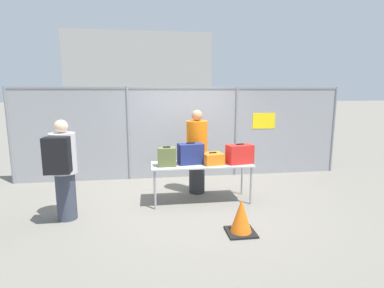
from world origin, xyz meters
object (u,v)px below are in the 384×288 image
at_px(suitcase_navy, 191,154).
at_px(suitcase_orange, 213,159).
at_px(traffic_cone, 241,218).
at_px(inspection_table, 202,167).
at_px(suitcase_red, 240,154).
at_px(security_worker_near, 197,151).
at_px(traveler_hooded, 63,167).
at_px(utility_trailer, 192,149).
at_px(suitcase_olive, 167,157).

xyz_separation_m(suitcase_navy, suitcase_orange, (0.42, -0.08, -0.09)).
bearing_deg(traffic_cone, suitcase_orange, 96.35).
xyz_separation_m(inspection_table, traffic_cone, (0.36, -1.42, -0.45)).
relative_size(inspection_table, suitcase_red, 3.63).
bearing_deg(security_worker_near, traveler_hooded, 33.96).
bearing_deg(suitcase_red, traveler_hooded, -171.31).
bearing_deg(suitcase_red, inspection_table, 174.67).
height_order(suitcase_orange, utility_trailer, suitcase_orange).
height_order(inspection_table, suitcase_red, suitcase_red).
bearing_deg(suitcase_olive, inspection_table, 7.15).
bearing_deg(security_worker_near, suitcase_navy, 77.42).
distance_m(suitcase_olive, suitcase_navy, 0.48).
distance_m(security_worker_near, utility_trailer, 2.94).
xyz_separation_m(suitcase_red, traveler_hooded, (-3.14, -0.48, -0.01)).
bearing_deg(suitcase_red, suitcase_olive, -179.33).
distance_m(suitcase_orange, utility_trailer, 3.50).
relative_size(suitcase_navy, suitcase_red, 0.95).
bearing_deg(traveler_hooded, traffic_cone, -5.68).
bearing_deg(suitcase_olive, security_worker_near, 42.98).
relative_size(inspection_table, suitcase_olive, 5.19).
distance_m(traveler_hooded, security_worker_near, 2.64).
relative_size(inspection_table, traveler_hooded, 1.15).
bearing_deg(suitcase_olive, utility_trailer, 74.13).
height_order(suitcase_navy, utility_trailer, suitcase_navy).
relative_size(suitcase_olive, security_worker_near, 0.21).
xyz_separation_m(suitcase_navy, suitcase_red, (0.95, -0.10, -0.01)).
bearing_deg(traffic_cone, suitcase_red, 74.55).
bearing_deg(inspection_table, traveler_hooded, -167.15).
xyz_separation_m(suitcase_olive, traffic_cone, (1.04, -1.33, -0.69)).
xyz_separation_m(inspection_table, suitcase_red, (0.74, -0.07, 0.24)).
distance_m(suitcase_red, utility_trailer, 3.56).
height_order(suitcase_red, traffic_cone, suitcase_red).
bearing_deg(traffic_cone, security_worker_near, 100.64).
xyz_separation_m(inspection_table, suitcase_olive, (-0.68, -0.09, 0.24)).
relative_size(suitcase_orange, traveler_hooded, 0.25).
distance_m(inspection_table, security_worker_near, 0.58).
distance_m(suitcase_red, security_worker_near, 0.96).
height_order(suitcase_navy, traffic_cone, suitcase_navy).
distance_m(traveler_hooded, traffic_cone, 2.98).
relative_size(traveler_hooded, security_worker_near, 0.96).
relative_size(security_worker_near, traffic_cone, 3.26).
xyz_separation_m(suitcase_navy, traffic_cone, (0.57, -1.46, -0.71)).
height_order(traveler_hooded, utility_trailer, traveler_hooded).
xyz_separation_m(traveler_hooded, utility_trailer, (2.72, 3.97, -0.54)).
height_order(suitcase_olive, suitcase_navy, suitcase_navy).
height_order(traveler_hooded, traffic_cone, traveler_hooded).
xyz_separation_m(suitcase_red, traffic_cone, (-0.37, -1.35, -0.70)).
bearing_deg(security_worker_near, inspection_table, 100.13).
bearing_deg(suitcase_navy, traveler_hooded, -165.09).
bearing_deg(utility_trailer, suitcase_orange, -91.78).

